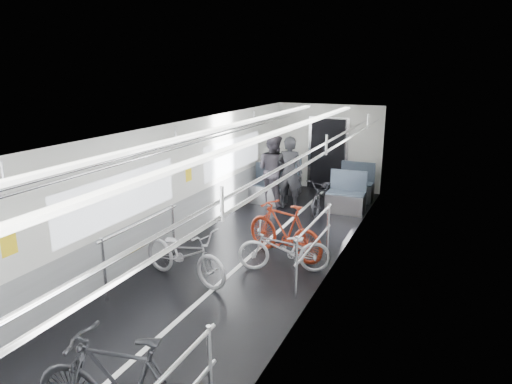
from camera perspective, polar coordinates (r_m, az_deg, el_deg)
car_shell at (r=8.22m, az=-0.45°, el=-0.54°), size 3.02×14.01×2.41m
bike_left_far at (r=7.54m, az=-8.89°, el=-7.64°), size 1.82×0.95×0.91m
bike_right_mid at (r=7.79m, az=3.54°, el=-7.05°), size 1.67×1.03×0.83m
bike_right_far at (r=8.35m, az=3.59°, el=-4.75°), size 1.77×1.03×1.03m
bike_aisle at (r=11.00m, az=8.34°, el=-0.36°), size 0.57×1.64×0.86m
person_standing at (r=11.13m, az=4.19°, el=2.42°), size 0.69×0.49×1.79m
person_seated at (r=11.43m, az=2.13°, el=2.79°), size 1.03×0.90×1.79m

